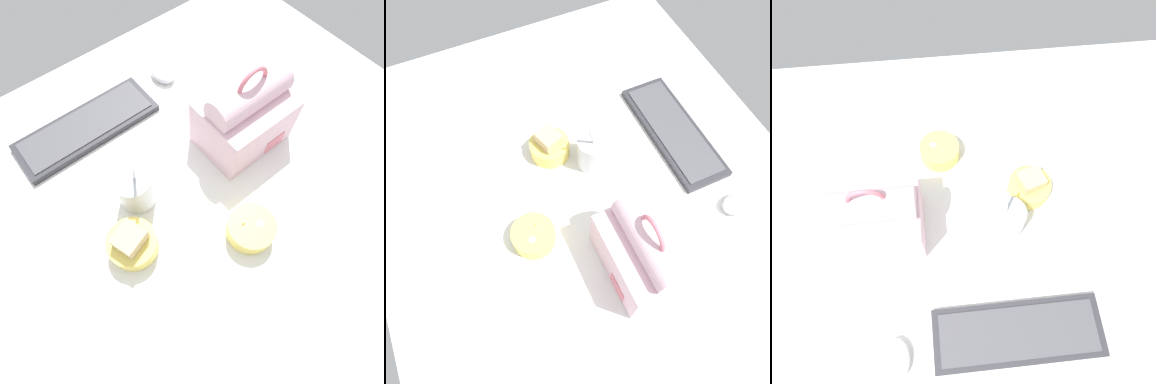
# 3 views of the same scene
# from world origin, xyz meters

# --- Properties ---
(desk_surface) EXTENTS (1.40, 1.10, 0.02)m
(desk_surface) POSITION_xyz_m (0.00, 0.00, 0.01)
(desk_surface) COLOR white
(desk_surface) RESTS_ON ground
(keyboard) EXTENTS (0.38, 0.13, 0.02)m
(keyboard) POSITION_xyz_m (-0.10, 0.30, 0.03)
(keyboard) COLOR #2D2D33
(keyboard) RESTS_ON desk_surface
(lunch_bag) EXTENTS (0.21, 0.16, 0.23)m
(lunch_bag) POSITION_xyz_m (0.20, 0.02, 0.11)
(lunch_bag) COLOR beige
(lunch_bag) RESTS_ON desk_surface
(soup_cup) EXTENTS (0.09, 0.09, 0.17)m
(soup_cup) POSITION_xyz_m (-0.11, 0.05, 0.07)
(soup_cup) COLOR silver
(soup_cup) RESTS_ON desk_surface
(bento_bowl_sandwich) EXTENTS (0.11, 0.11, 0.08)m
(bento_bowl_sandwich) POSITION_xyz_m (-0.18, -0.05, 0.05)
(bento_bowl_sandwich) COLOR #EFD65B
(bento_bowl_sandwich) RESTS_ON desk_surface
(bento_bowl_snacks) EXTENTS (0.11, 0.11, 0.06)m
(bento_bowl_snacks) POSITION_xyz_m (0.04, -0.18, 0.05)
(bento_bowl_snacks) COLOR #EFD65B
(bento_bowl_snacks) RESTS_ON desk_surface
(computer_mouse) EXTENTS (0.06, 0.08, 0.03)m
(computer_mouse) POSITION_xyz_m (0.17, 0.32, 0.04)
(computer_mouse) COLOR silver
(computer_mouse) RESTS_ON desk_surface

